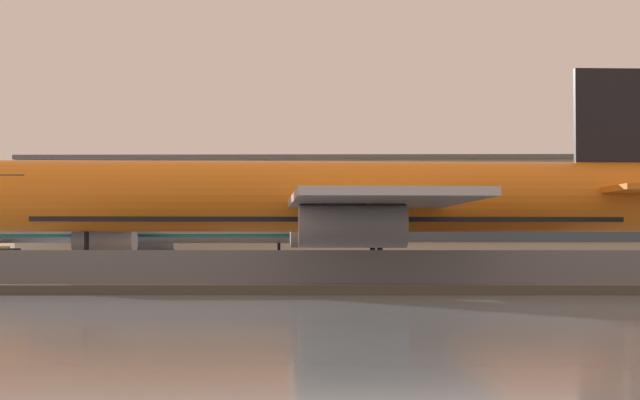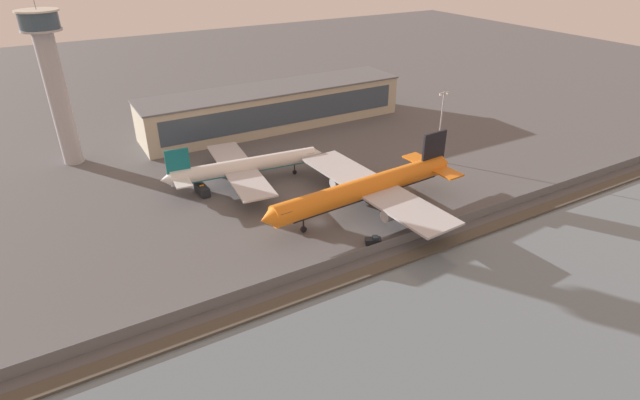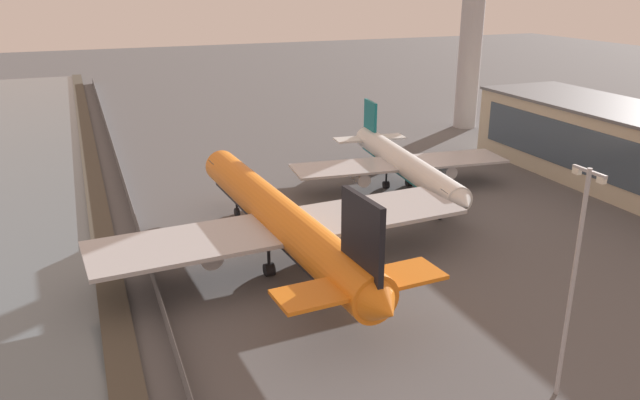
% 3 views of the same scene
% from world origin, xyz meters
% --- Properties ---
extents(ground_plane, '(500.00, 500.00, 0.00)m').
position_xyz_m(ground_plane, '(0.00, 0.00, 0.00)').
color(ground_plane, '#565659').
extents(shoreline_seawall, '(320.00, 3.00, 0.50)m').
position_xyz_m(shoreline_seawall, '(0.00, -20.50, 0.25)').
color(shoreline_seawall, '#474238').
rests_on(shoreline_seawall, ground).
extents(perimeter_fence, '(280.00, 0.10, 2.25)m').
position_xyz_m(perimeter_fence, '(0.00, -16.00, 1.12)').
color(perimeter_fence, slate).
rests_on(perimeter_fence, ground).
extents(cargo_jet_orange, '(52.02, 44.89, 14.71)m').
position_xyz_m(cargo_jet_orange, '(12.14, -0.84, 5.62)').
color(cargo_jet_orange, orange).
rests_on(cargo_jet_orange, ground).
extents(passenger_jet_white_teal, '(41.33, 35.75, 11.83)m').
position_xyz_m(passenger_jet_white_teal, '(-6.63, 25.76, 4.52)').
color(passenger_jet_white_teal, white).
rests_on(passenger_jet_white_teal, ground).
extents(baggage_tug, '(3.58, 2.86, 1.80)m').
position_xyz_m(baggage_tug, '(5.28, -13.02, 0.81)').
color(baggage_tug, '#1E2328').
rests_on(baggage_tug, ground).
extents(ops_van, '(2.46, 5.33, 2.48)m').
position_xyz_m(ops_van, '(-17.72, 24.98, 1.28)').
color(ops_van, '#1E2328').
rests_on(ops_van, ground).
extents(control_tower, '(9.96, 9.96, 41.80)m').
position_xyz_m(control_tower, '(-42.12, 61.26, 23.61)').
color(control_tower, '#ADADB2').
rests_on(control_tower, ground).
extents(terminal_building, '(84.85, 17.83, 12.59)m').
position_xyz_m(terminal_building, '(18.25, 60.70, 6.31)').
color(terminal_building, '#BCB299').
rests_on(terminal_building, ground).
extents(apron_light_mast_apron_west, '(3.20, 0.40, 19.40)m').
position_xyz_m(apron_light_mast_apron_west, '(44.38, 12.47, 10.96)').
color(apron_light_mast_apron_west, '#A8A8AD').
rests_on(apron_light_mast_apron_west, ground).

